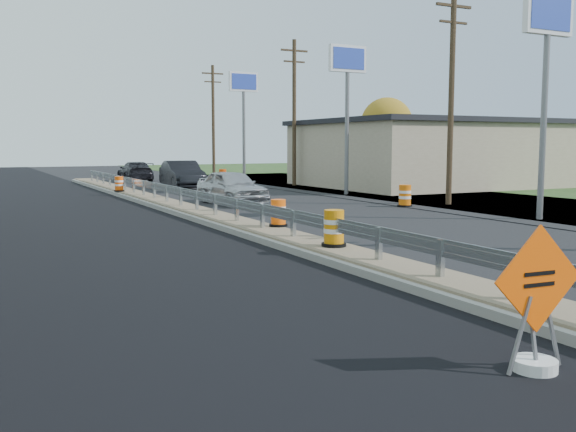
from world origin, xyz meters
name	(u,v)px	position (x,y,z in m)	size (l,w,h in m)	color
ground	(331,256)	(0.00, 0.00, 0.00)	(140.00, 140.00, 0.00)	black
milled_overlay	(77,222)	(-4.40, 10.00, 0.01)	(7.20, 120.00, 0.01)	black
median	(215,218)	(0.00, 8.00, 0.11)	(1.60, 55.00, 0.23)	gray
guardrail	(205,199)	(0.00, 9.00, 0.73)	(0.10, 46.15, 0.72)	silver
retail_building_near	(448,153)	(20.99, 20.00, 2.16)	(18.50, 12.50, 4.27)	tan
pylon_sign_south	(547,36)	(10.50, 3.00, 6.48)	(2.20, 0.30, 7.90)	slate
pylon_sign_mid	(347,73)	(10.50, 16.00, 6.48)	(2.20, 0.30, 7.90)	slate
pylon_sign_north	(244,92)	(10.50, 30.00, 6.48)	(2.20, 0.30, 7.90)	slate
utility_pole_smid	(451,94)	(11.50, 9.00, 4.93)	(1.90, 0.26, 9.40)	#473523
utility_pole_nmid	(294,110)	(11.50, 24.00, 4.93)	(1.90, 0.26, 9.40)	#473523
utility_pole_north	(213,118)	(11.50, 39.00, 4.93)	(1.90, 0.26, 9.40)	#473523
tree_far_yellow	(387,124)	(26.00, 34.00, 4.54)	(4.62, 4.62, 6.86)	#473523
caution_sign	(536,335)	(-1.96, -8.02, 0.45)	(1.28, 0.54, 1.77)	white
barrel_median_near	(334,229)	(0.07, -0.01, 0.66)	(0.61, 0.61, 0.89)	black
barrel_median_mid	(278,213)	(0.55, 4.04, 0.62)	(0.56, 0.56, 0.82)	black
barrel_median_far	(119,184)	(-0.55, 20.93, 0.61)	(0.54, 0.54, 0.80)	black
barrel_shoulder_near	(405,196)	(9.20, 9.17, 0.46)	(0.65, 0.65, 0.96)	black
barrel_shoulder_mid	(234,181)	(7.00, 23.33, 0.47)	(0.66, 0.66, 0.97)	black
barrel_shoulder_far	(223,176)	(8.75, 29.83, 0.45)	(0.64, 0.64, 0.94)	black
car_silver	(232,187)	(2.98, 13.79, 0.78)	(1.84, 4.57, 1.56)	#AFB0B4
car_dark_mid	(182,175)	(4.03, 24.46, 0.86)	(1.82, 5.21, 1.72)	black
car_dark_far	(135,171)	(3.49, 34.02, 0.72)	(2.02, 4.97, 1.44)	black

